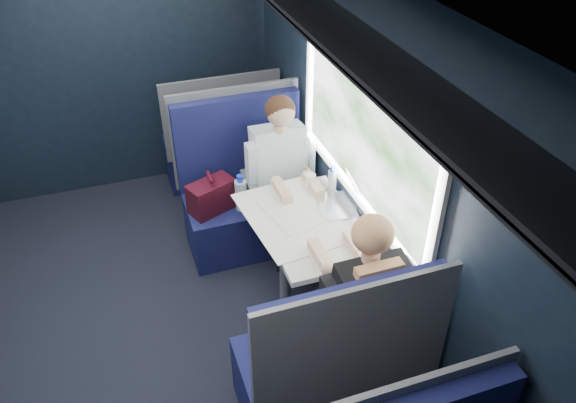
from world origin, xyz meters
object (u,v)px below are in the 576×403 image
object	(u,v)px
woman	(362,295)
laptop	(344,198)
table	(307,232)
man	(283,171)
bottle_small	(332,181)
seat_bay_far	(330,365)
cup	(310,180)
seat_row_front	(220,144)
seat_bay_near	(245,197)

from	to	relation	value
woman	laptop	xyz separation A→B (m)	(0.24, 0.82, 0.08)
table	woman	distance (m)	0.71
table	woman	size ratio (longest dim) A/B	0.76
man	laptop	bearing A→B (deg)	-67.64
laptop	bottle_small	size ratio (longest dim) A/B	1.65
seat_bay_far	cup	world-z (taller)	seat_bay_far
cup	woman	bearing A→B (deg)	-95.75
woman	bottle_small	distance (m)	1.03
man	laptop	size ratio (longest dim) A/B	3.80
seat_row_front	bottle_small	world-z (taller)	seat_row_front
man	bottle_small	world-z (taller)	man
seat_row_front	woman	world-z (taller)	woman
man	bottle_small	size ratio (longest dim) A/B	6.28
man	seat_row_front	bearing A→B (deg)	102.83
woman	bottle_small	bearing A→B (deg)	77.04
table	seat_bay_far	size ratio (longest dim) A/B	0.79
seat_bay_far	bottle_small	xyz separation A→B (m)	(0.48, 1.16, 0.42)
table	seat_row_front	xyz separation A→B (m)	(-0.18, 1.80, -0.25)
man	seat_bay_far	bearing A→B (deg)	-99.03
table	seat_bay_near	bearing A→B (deg)	102.80
seat_bay_near	bottle_small	distance (m)	0.87
seat_bay_near	laptop	distance (m)	0.99
laptop	cup	xyz separation A→B (m)	(-0.13, 0.30, -0.02)
seat_row_front	bottle_small	bearing A→B (deg)	-72.38
seat_bay_far	man	size ratio (longest dim) A/B	0.95
seat_bay_far	seat_row_front	world-z (taller)	seat_bay_far
laptop	bottle_small	world-z (taller)	laptop
seat_bay_far	seat_bay_near	bearing A→B (deg)	90.48
man	woman	xyz separation A→B (m)	(0.00, -1.41, 0.01)
laptop	table	bearing A→B (deg)	-160.54
seat_bay_far	man	distance (m)	1.62
seat_bay_near	seat_row_front	xyz separation A→B (m)	(0.01, 0.93, -0.01)
table	seat_row_front	distance (m)	1.82
seat_row_front	seat_bay_near	bearing A→B (deg)	-90.91
cup	seat_row_front	bearing A→B (deg)	104.61
table	bottle_small	bearing A→B (deg)	44.15
man	bottle_small	xyz separation A→B (m)	(0.23, -0.41, 0.11)
woman	cup	xyz separation A→B (m)	(0.11, 1.11, 0.06)
man	woman	size ratio (longest dim) A/B	1.00
laptop	bottle_small	xyz separation A→B (m)	(-0.01, 0.18, 0.03)
seat_bay_far	laptop	bearing A→B (deg)	63.43
table	man	world-z (taller)	man
seat_bay_near	cup	distance (m)	0.70
man	woman	distance (m)	1.41
table	bottle_small	world-z (taller)	bottle_small
bottle_small	cup	xyz separation A→B (m)	(-0.12, 0.12, -0.04)
laptop	cup	distance (m)	0.32
seat_bay_near	man	world-z (taller)	man
bottle_small	cup	size ratio (longest dim) A/B	2.16
table	man	size ratio (longest dim) A/B	0.76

